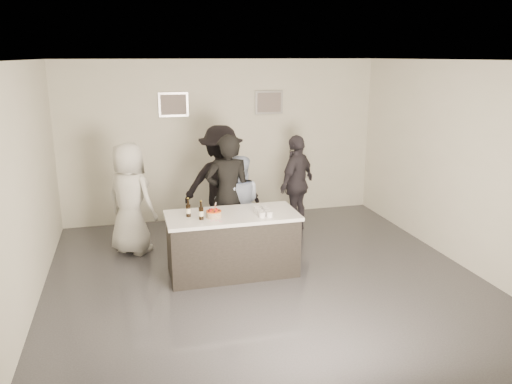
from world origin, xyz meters
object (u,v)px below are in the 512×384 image
beer_bottle_a (188,208)px  person_guest_left (130,199)px  beer_bottle_b (201,210)px  person_main_black (228,196)px  person_guest_back (221,184)px  person_guest_right (297,183)px  bar_counter (232,244)px  person_main_blue (238,204)px  cake (214,215)px

beer_bottle_a → person_guest_left: 1.40m
beer_bottle_b → person_main_black: bearing=57.2°
beer_bottle_a → person_main_black: size_ratio=0.13×
beer_bottle_b → person_main_black: size_ratio=0.13×
person_guest_back → beer_bottle_a: bearing=81.5°
beer_bottle_a → person_main_black: bearing=44.2°
person_main_black → person_guest_left: (-1.47, 0.48, -0.07)m
beer_bottle_a → person_guest_right: person_guest_right is taller
bar_counter → person_main_blue: person_main_blue is taller
bar_counter → beer_bottle_a: (-0.61, 0.04, 0.58)m
beer_bottle_b → person_guest_right: 2.58m
beer_bottle_b → person_guest_back: (0.57, 1.52, -0.05)m
person_guest_right → person_main_black: bearing=-11.3°
bar_counter → person_main_blue: 0.96m
beer_bottle_b → person_guest_back: person_guest_back is taller
person_guest_back → beer_bottle_b: bearing=89.1°
bar_counter → beer_bottle_b: beer_bottle_b is taller
cake → beer_bottle_a: beer_bottle_a is taller
bar_counter → person_guest_back: bearing=85.4°
person_main_blue → person_guest_left: (-1.66, 0.34, 0.11)m
cake → beer_bottle_b: beer_bottle_b is taller
person_main_blue → person_guest_back: (-0.17, 0.53, 0.20)m
person_guest_right → beer_bottle_a: bearing=-6.1°
person_guest_right → person_guest_left: bearing=-34.8°
beer_bottle_a → person_guest_left: size_ratio=0.15×
person_guest_right → bar_counter: bearing=4.2°
beer_bottle_a → person_main_blue: (0.89, 0.82, -0.25)m
person_guest_left → person_guest_right: bearing=-131.6°
cake → person_main_black: (0.36, 0.80, 0.03)m
bar_counter → person_guest_back: (0.11, 1.39, 0.53)m
beer_bottle_a → person_guest_right: bearing=35.5°
person_main_blue → person_guest_right: (1.22, 0.69, 0.09)m
beer_bottle_b → person_main_blue: 1.26m
person_main_blue → person_guest_left: 1.70m
beer_bottle_b → person_guest_left: person_guest_left is taller
beer_bottle_b → person_guest_left: (-0.92, 1.33, -0.14)m
person_guest_left → beer_bottle_b: bearing=166.3°
cake → person_main_blue: person_main_blue is taller
beer_bottle_a → person_guest_back: size_ratio=0.13×
beer_bottle_a → person_main_blue: 1.23m
cake → beer_bottle_b: size_ratio=0.82×
beer_bottle_b → person_guest_left: 1.62m
person_main_black → person_main_blue: (0.19, 0.14, -0.18)m
person_guest_left → person_guest_back: 1.50m
cake → beer_bottle_a: 0.37m
person_guest_right → cake: bearing=0.9°
beer_bottle_a → person_main_blue: size_ratio=0.17×
person_main_blue → person_main_black: bearing=46.8°
beer_bottle_a → person_guest_back: 1.53m
person_main_blue → person_guest_right: size_ratio=0.90×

